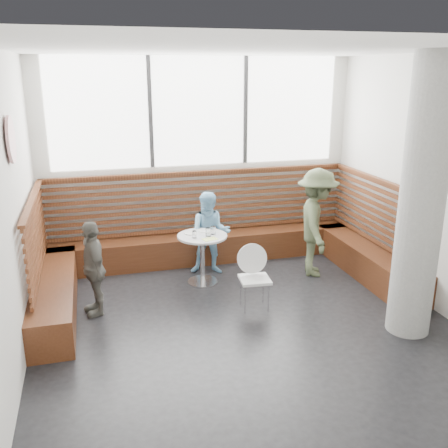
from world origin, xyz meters
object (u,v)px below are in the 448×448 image
object	(u,v)px
cafe_chair	(253,272)
adult_man	(317,223)
child_left	(93,268)
cafe_table	(202,249)
child_back	(210,233)
concrete_column	(422,201)

from	to	relation	value
cafe_chair	adult_man	size ratio (longest dim) A/B	0.51
adult_man	child_left	size ratio (longest dim) A/B	1.32
cafe_table	child_back	distance (m)	0.41
cafe_chair	child_back	distance (m)	1.29
cafe_table	child_back	world-z (taller)	child_back
cafe_table	adult_man	xyz separation A→B (m)	(1.72, -0.11, 0.29)
adult_man	concrete_column	bearing A→B (deg)	-149.93
cafe_chair	child_left	xyz separation A→B (m)	(-2.00, 0.36, 0.13)
cafe_chair	concrete_column	bearing A→B (deg)	-28.80
concrete_column	cafe_chair	bearing A→B (deg)	146.21
concrete_column	child_left	size ratio (longest dim) A/B	2.61
child_back	child_left	bearing A→B (deg)	-137.65
cafe_table	cafe_chair	size ratio (longest dim) A/B	0.88
concrete_column	cafe_table	xyz separation A→B (m)	(-2.07, 1.99, -1.07)
concrete_column	cafe_chair	world-z (taller)	concrete_column
cafe_table	child_left	xyz separation A→B (m)	(-1.53, -0.56, 0.09)
cafe_table	adult_man	bearing A→B (deg)	-3.80
cafe_chair	adult_man	bearing A→B (deg)	37.65
cafe_chair	adult_man	world-z (taller)	adult_man
cafe_table	adult_man	size ratio (longest dim) A/B	0.45
concrete_column	child_left	world-z (taller)	concrete_column
adult_man	child_back	world-z (taller)	adult_man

